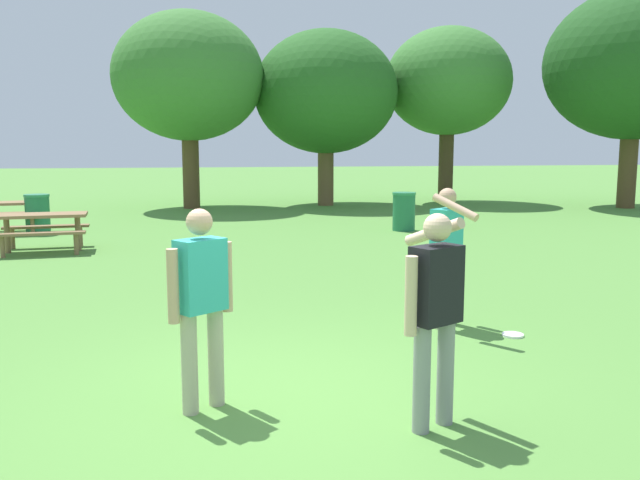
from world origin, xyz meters
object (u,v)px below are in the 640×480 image
object	(u,v)px
frisbee	(513,335)
tree_broad_center	(188,77)
tree_slender_mid	(448,82)
picnic_table_near	(42,224)
trash_can_beside_table	(404,211)
person_bystander	(434,304)
tree_far_right	(326,93)
picnic_table_far	(5,211)
trash_can_further_along	(38,214)
person_catcher	(447,246)
tree_back_left	(634,65)
person_thrower	(201,296)

from	to	relation	value
frisbee	tree_broad_center	size ratio (longest dim) A/B	0.04
tree_slender_mid	picnic_table_near	bearing A→B (deg)	-141.66
trash_can_beside_table	tree_broad_center	size ratio (longest dim) A/B	0.15
person_bystander	tree_broad_center	distance (m)	18.76
person_bystander	tree_far_right	world-z (taller)	tree_far_right
picnic_table_far	trash_can_further_along	world-z (taller)	trash_can_further_along
tree_broad_center	person_bystander	bearing A→B (deg)	-83.79
person_catcher	tree_far_right	xyz separation A→B (m)	(1.57, 15.99, 2.99)
picnic_table_near	person_bystander	bearing A→B (deg)	-62.80
tree_far_right	tree_back_left	xyz separation A→B (m)	(9.93, -2.81, 0.83)
trash_can_further_along	tree_broad_center	xyz separation A→B (m)	(3.58, 6.06, 3.88)
tree_far_right	tree_slender_mid	bearing A→B (deg)	4.27
person_bystander	tree_broad_center	world-z (taller)	tree_broad_center
trash_can_beside_table	tree_broad_center	xyz separation A→B (m)	(-5.32, 6.99, 3.88)
person_catcher	person_bystander	bearing A→B (deg)	-112.83
person_bystander	frisbee	distance (m)	2.92
person_catcher	frisbee	distance (m)	1.24
person_thrower	trash_can_beside_table	world-z (taller)	person_thrower
picnic_table_far	tree_back_left	distance (m)	19.75
frisbee	tree_slender_mid	xyz separation A→B (m)	(5.60, 16.87, 4.40)
tree_broad_center	tree_far_right	bearing A→B (deg)	4.15
person_catcher	trash_can_further_along	bearing A→B (deg)	124.98
picnic_table_far	trash_can_further_along	xyz separation A→B (m)	(0.79, -0.20, -0.08)
person_bystander	tree_broad_center	size ratio (longest dim) A/B	0.25
person_catcher	frisbee	world-z (taller)	person_catcher
picnic_table_far	tree_far_right	xyz separation A→B (m)	(9.07, 6.20, 3.39)
picnic_table_near	trash_can_further_along	bearing A→B (deg)	104.52
picnic_table_near	tree_broad_center	size ratio (longest dim) A/B	0.28
person_bystander	picnic_table_far	bearing A→B (deg)	117.02
person_thrower	person_bystander	size ratio (longest dim) A/B	1.00
frisbee	trash_can_beside_table	world-z (taller)	trash_can_beside_table
person_thrower	tree_far_right	distance (m)	18.79
picnic_table_near	picnic_table_far	xyz separation A→B (m)	(-1.53, 3.07, 0.00)
tree_broad_center	tree_back_left	xyz separation A→B (m)	(14.63, -2.47, 0.42)
person_thrower	tree_slender_mid	size ratio (longest dim) A/B	0.26
tree_far_right	picnic_table_near	bearing A→B (deg)	-129.11
tree_broad_center	picnic_table_far	bearing A→B (deg)	-126.71
person_thrower	person_catcher	size ratio (longest dim) A/B	1.00
picnic_table_near	tree_slender_mid	size ratio (longest dim) A/B	0.29
person_thrower	trash_can_beside_table	xyz separation A→B (m)	(5.03, 10.68, -0.46)
person_thrower	picnic_table_near	world-z (taller)	person_thrower
frisbee	picnic_table_far	xyz separation A→B (m)	(-8.10, 10.32, 0.55)
trash_can_further_along	tree_broad_center	world-z (taller)	tree_broad_center
person_thrower	tree_broad_center	xyz separation A→B (m)	(-0.29, 17.68, 3.42)
person_bystander	picnic_table_far	xyz separation A→B (m)	(-6.36, 12.48, -0.40)
frisbee	tree_back_left	bearing A→B (deg)	51.51
person_bystander	trash_can_further_along	world-z (taller)	person_bystander
picnic_table_far	frisbee	bearing A→B (deg)	-51.89
person_bystander	picnic_table_far	size ratio (longest dim) A/B	0.88
trash_can_beside_table	person_thrower	bearing A→B (deg)	-115.19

